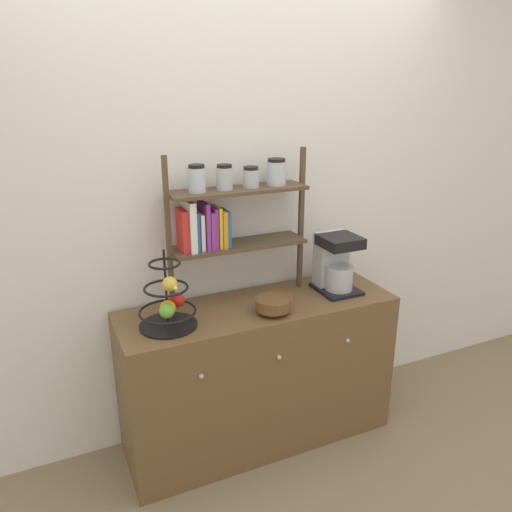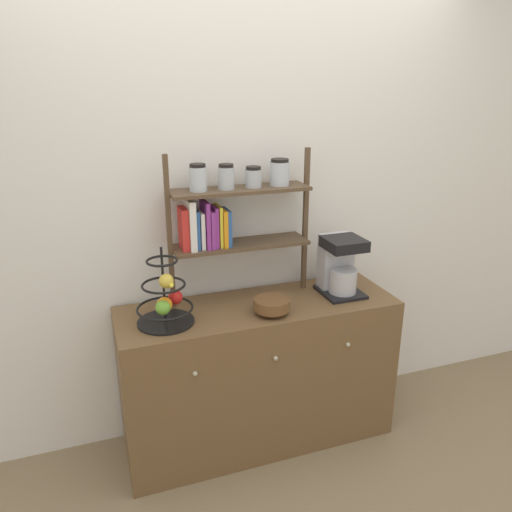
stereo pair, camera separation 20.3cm
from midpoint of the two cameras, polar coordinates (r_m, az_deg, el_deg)
The scene contains 7 objects.
ground_plane at distance 2.92m, azimuth 0.25°, elevation -22.51°, with size 12.00×12.00×0.00m, color #847051.
wall_back at distance 2.74m, azimuth -4.31°, elevation 5.59°, with size 7.00×0.05×2.60m, color silver.
sideboard at distance 2.84m, azimuth -1.80°, elevation -13.28°, with size 1.48×0.50×0.83m.
coffee_maker at distance 2.80m, azimuth 7.02°, elevation -0.78°, with size 0.21×0.25×0.32m.
fruit_stand at distance 2.42m, azimuth -12.37°, elevation -5.30°, with size 0.28×0.28×0.39m.
wooden_bowl at distance 2.53m, azimuth -0.33°, elevation -5.59°, with size 0.18×0.18×0.08m.
shelf_hutch at distance 2.56m, azimuth -5.80°, elevation 4.99°, with size 0.77×0.20×0.79m.
Camera 1 is at (-1.01, -1.94, 1.95)m, focal length 35.00 mm.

